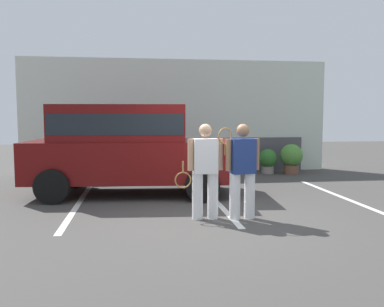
{
  "coord_description": "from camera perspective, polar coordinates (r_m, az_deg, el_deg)",
  "views": [
    {
      "loc": [
        -1.32,
        -6.91,
        1.81
      ],
      "look_at": [
        -0.21,
        1.2,
        1.05
      ],
      "focal_mm": 38.1,
      "sensor_mm": 36.0,
      "label": 1
    }
  ],
  "objects": [
    {
      "name": "tennis_player_man",
      "position": [
        7.12,
        1.82,
        -2.34
      ],
      "size": [
        0.88,
        0.26,
        1.67
      ],
      "rotation": [
        0.0,
        0.0,
        3.15
      ],
      "color": "white",
      "rests_on": "ground_plane"
    },
    {
      "name": "parking_stripe_0",
      "position": [
        8.69,
        -15.69,
        -6.9
      ],
      "size": [
        0.12,
        4.4,
        0.01
      ],
      "primitive_type": "cube",
      "color": "silver",
      "rests_on": "ground_plane"
    },
    {
      "name": "potted_plant_by_porch",
      "position": [
        13.01,
        10.56,
        -0.9
      ],
      "size": [
        0.58,
        0.58,
        0.77
      ],
      "color": "gray",
      "rests_on": "ground_plane"
    },
    {
      "name": "parking_stripe_2",
      "position": [
        9.72,
        20.26,
        -5.74
      ],
      "size": [
        0.12,
        4.4,
        0.01
      ],
      "primitive_type": "cube",
      "color": "silver",
      "rests_on": "ground_plane"
    },
    {
      "name": "parking_stripe_1",
      "position": [
        8.76,
        3.35,
        -6.61
      ],
      "size": [
        0.12,
        4.4,
        0.01
      ],
      "primitive_type": "cube",
      "color": "silver",
      "rests_on": "ground_plane"
    },
    {
      "name": "parked_suv",
      "position": [
        9.44,
        -9.06,
        1.2
      ],
      "size": [
        4.74,
        2.48,
        2.05
      ],
      "rotation": [
        0.0,
        0.0,
        -0.08
      ],
      "color": "#590C0C",
      "rests_on": "ground_plane"
    },
    {
      "name": "potted_plant_secondary",
      "position": [
        13.1,
        13.74,
        -0.52
      ],
      "size": [
        0.71,
        0.71,
        0.93
      ],
      "color": "brown",
      "rests_on": "ground_plane"
    },
    {
      "name": "tennis_player_woman",
      "position": [
        7.15,
        7.04,
        -2.25
      ],
      "size": [
        0.76,
        0.31,
        1.67
      ],
      "rotation": [
        0.0,
        0.0,
        3.27
      ],
      "color": "white",
      "rests_on": "ground_plane"
    },
    {
      "name": "ground_plane",
      "position": [
        7.27,
        2.97,
        -9.13
      ],
      "size": [
        40.0,
        40.0,
        0.0
      ],
      "primitive_type": "plane",
      "color": "#423F3D"
    },
    {
      "name": "house_frontage",
      "position": [
        13.19,
        -2.07,
        4.79
      ],
      "size": [
        9.8,
        0.4,
        3.6
      ],
      "color": "silver",
      "rests_on": "ground_plane"
    }
  ]
}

